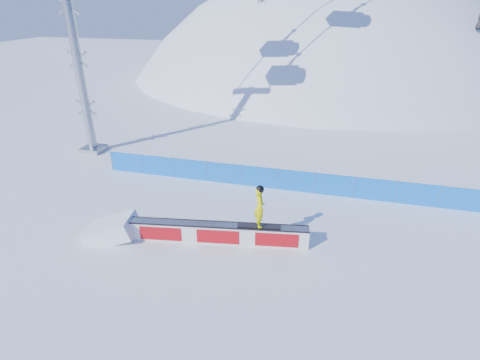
# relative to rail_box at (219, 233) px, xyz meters

# --- Properties ---
(ground) EXTENTS (160.00, 160.00, 0.00)m
(ground) POSITION_rel_rail_box_xyz_m (2.56, 1.01, -0.44)
(ground) COLOR white
(ground) RESTS_ON ground
(snow_hill) EXTENTS (64.00, 64.00, 64.00)m
(snow_hill) POSITION_rel_rail_box_xyz_m (2.56, 43.01, -18.44)
(snow_hill) COLOR white
(snow_hill) RESTS_ON ground
(safety_fence) EXTENTS (22.05, 0.05, 1.30)m
(safety_fence) POSITION_rel_rail_box_xyz_m (2.56, 5.51, 0.16)
(safety_fence) COLOR blue
(safety_fence) RESTS_ON ground
(rail_box) EXTENTS (7.47, 1.70, 0.90)m
(rail_box) POSITION_rel_rail_box_xyz_m (0.00, 0.00, 0.00)
(rail_box) COLOR silver
(rail_box) RESTS_ON ground
(snow_ramp) EXTENTS (2.44, 1.74, 1.40)m
(snow_ramp) POSITION_rel_rail_box_xyz_m (-4.62, -0.74, -0.44)
(snow_ramp) COLOR white
(snow_ramp) RESTS_ON ground
(snowboarder) EXTENTS (1.81, 0.75, 1.86)m
(snowboarder) POSITION_rel_rail_box_xyz_m (1.67, 0.27, 1.37)
(snowboarder) COLOR black
(snowboarder) RESTS_ON rail_box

